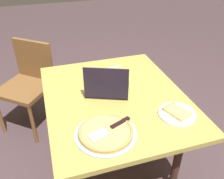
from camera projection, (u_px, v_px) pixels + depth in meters
name	position (u px, v px, depth m)	size (l,w,h in m)	color
ground_plane	(115.00, 162.00, 2.12)	(12.00, 12.00, 0.00)	#4B383C
dining_table	(115.00, 105.00, 1.78)	(1.18, 0.99, 0.72)	tan
laptop	(107.00, 87.00, 1.73)	(0.35, 0.38, 0.25)	black
pizza_plate	(177.00, 113.00, 1.54)	(0.24, 0.24, 0.04)	white
pizza_tray	(106.00, 132.00, 1.39)	(0.37, 0.37, 0.03)	#92A1AB
table_knife	(107.00, 69.00, 2.06)	(0.09, 0.24, 0.01)	#B7BAC7
chair_near	(29.00, 80.00, 2.32)	(0.61, 0.61, 0.86)	brown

